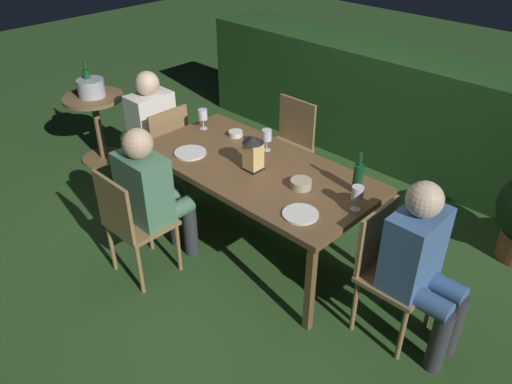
{
  "coord_description": "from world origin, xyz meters",
  "views": [
    {
      "loc": [
        2.21,
        -2.29,
        2.55
      ],
      "look_at": [
        0.0,
        0.0,
        0.52
      ],
      "focal_mm": 35.26,
      "sensor_mm": 36.0,
      "label": 1
    }
  ],
  "objects_px": {
    "wine_glass_a": "(267,136)",
    "wine_glass_b": "(357,194)",
    "chair_side_right_a": "(288,143)",
    "side_table": "(97,118)",
    "dining_table": "(256,173)",
    "lantern_centerpiece": "(253,151)",
    "bowl_bread": "(236,133)",
    "chair_head_near": "(163,147)",
    "plate_b": "(300,214)",
    "wine_glass_c": "(203,115)",
    "chair_head_far": "(389,266)",
    "bowl_olives": "(301,184)",
    "plate_a": "(190,153)",
    "ice_bucket": "(91,87)",
    "chair_side_left_a": "(132,221)",
    "person_in_cream": "(148,125)",
    "person_in_blue": "(422,262)",
    "green_bottle_on_table": "(358,178)",
    "person_in_green": "(152,192)"
  },
  "relations": [
    {
      "from": "person_in_blue",
      "to": "side_table",
      "type": "distance_m",
      "value": 3.53
    },
    {
      "from": "chair_head_far",
      "to": "wine_glass_a",
      "type": "xyz_separation_m",
      "value": [
        -1.27,
        0.24,
        0.38
      ]
    },
    {
      "from": "dining_table",
      "to": "plate_a",
      "type": "relative_size",
      "value": 7.42
    },
    {
      "from": "chair_side_left_a",
      "to": "chair_head_near",
      "type": "height_order",
      "value": "same"
    },
    {
      "from": "lantern_centerpiece",
      "to": "wine_glass_c",
      "type": "xyz_separation_m",
      "value": [
        -0.78,
        0.2,
        -0.03
      ]
    },
    {
      "from": "dining_table",
      "to": "wine_glass_c",
      "type": "relative_size",
      "value": 10.69
    },
    {
      "from": "wine_glass_c",
      "to": "plate_a",
      "type": "xyz_separation_m",
      "value": [
        0.27,
        -0.36,
        -0.11
      ]
    },
    {
      "from": "wine_glass_a",
      "to": "chair_head_near",
      "type": "bearing_deg",
      "value": -167.12
    },
    {
      "from": "ice_bucket",
      "to": "plate_a",
      "type": "bearing_deg",
      "value": -5.3
    },
    {
      "from": "chair_side_right_a",
      "to": "plate_a",
      "type": "distance_m",
      "value": 1.08
    },
    {
      "from": "plate_a",
      "to": "plate_b",
      "type": "distance_m",
      "value": 1.12
    },
    {
      "from": "plate_b",
      "to": "ice_bucket",
      "type": "bearing_deg",
      "value": 175.95
    },
    {
      "from": "person_in_blue",
      "to": "chair_head_far",
      "type": "bearing_deg",
      "value": -180.0
    },
    {
      "from": "person_in_cream",
      "to": "chair_side_right_a",
      "type": "height_order",
      "value": "person_in_cream"
    },
    {
      "from": "wine_glass_a",
      "to": "person_in_cream",
      "type": "bearing_deg",
      "value": -169.11
    },
    {
      "from": "wine_glass_b",
      "to": "chair_head_near",
      "type": "bearing_deg",
      "value": -178.91
    },
    {
      "from": "side_table",
      "to": "plate_b",
      "type": "bearing_deg",
      "value": -4.06
    },
    {
      "from": "person_in_green",
      "to": "chair_head_near",
      "type": "bearing_deg",
      "value": 139.37
    },
    {
      "from": "green_bottle_on_table",
      "to": "plate_a",
      "type": "relative_size",
      "value": 1.19
    },
    {
      "from": "chair_head_near",
      "to": "wine_glass_a",
      "type": "distance_m",
      "value": 1.13
    },
    {
      "from": "wine_glass_b",
      "to": "wine_glass_c",
      "type": "xyz_separation_m",
      "value": [
        -1.6,
        0.11,
        0.0
      ]
    },
    {
      "from": "dining_table",
      "to": "lantern_centerpiece",
      "type": "bearing_deg",
      "value": -67.83
    },
    {
      "from": "plate_a",
      "to": "bowl_olives",
      "type": "xyz_separation_m",
      "value": [
        0.91,
        0.21,
        0.02
      ]
    },
    {
      "from": "plate_a",
      "to": "side_table",
      "type": "distance_m",
      "value": 1.72
    },
    {
      "from": "chair_head_far",
      "to": "bowl_olives",
      "type": "relative_size",
      "value": 5.96
    },
    {
      "from": "person_in_cream",
      "to": "green_bottle_on_table",
      "type": "bearing_deg",
      "value": 6.01
    },
    {
      "from": "wine_glass_b",
      "to": "bowl_bread",
      "type": "relative_size",
      "value": 1.48
    },
    {
      "from": "dining_table",
      "to": "person_in_cream",
      "type": "bearing_deg",
      "value": 180.0
    },
    {
      "from": "green_bottle_on_table",
      "to": "chair_head_near",
      "type": "bearing_deg",
      "value": -173.37
    },
    {
      "from": "green_bottle_on_table",
      "to": "bowl_bread",
      "type": "relative_size",
      "value": 2.53
    },
    {
      "from": "side_table",
      "to": "bowl_bread",
      "type": "bearing_deg",
      "value": 9.7
    },
    {
      "from": "chair_side_right_a",
      "to": "side_table",
      "type": "bearing_deg",
      "value": -153.4
    },
    {
      "from": "wine_glass_c",
      "to": "ice_bucket",
      "type": "relative_size",
      "value": 0.49
    },
    {
      "from": "plate_a",
      "to": "side_table",
      "type": "bearing_deg",
      "value": 174.69
    },
    {
      "from": "bowl_bread",
      "to": "ice_bucket",
      "type": "height_order",
      "value": "ice_bucket"
    },
    {
      "from": "person_in_blue",
      "to": "plate_b",
      "type": "height_order",
      "value": "person_in_blue"
    },
    {
      "from": "green_bottle_on_table",
      "to": "dining_table",
      "type": "bearing_deg",
      "value": -163.23
    },
    {
      "from": "bowl_bread",
      "to": "plate_a",
      "type": "bearing_deg",
      "value": -93.75
    },
    {
      "from": "dining_table",
      "to": "green_bottle_on_table",
      "type": "height_order",
      "value": "green_bottle_on_table"
    },
    {
      "from": "plate_b",
      "to": "wine_glass_c",
      "type": "bearing_deg",
      "value": 163.69
    },
    {
      "from": "bowl_olives",
      "to": "plate_a",
      "type": "bearing_deg",
      "value": -167.16
    },
    {
      "from": "chair_head_far",
      "to": "wine_glass_b",
      "type": "distance_m",
      "value": 0.49
    },
    {
      "from": "wine_glass_c",
      "to": "plate_b",
      "type": "relative_size",
      "value": 0.74
    },
    {
      "from": "plate_b",
      "to": "person_in_cream",
      "type": "bearing_deg",
      "value": 172.71
    },
    {
      "from": "chair_side_right_a",
      "to": "person_in_blue",
      "type": "distance_m",
      "value": 1.95
    },
    {
      "from": "lantern_centerpiece",
      "to": "side_table",
      "type": "relative_size",
      "value": 0.38
    },
    {
      "from": "lantern_centerpiece",
      "to": "bowl_bread",
      "type": "relative_size",
      "value": 2.32
    },
    {
      "from": "wine_glass_a",
      "to": "wine_glass_b",
      "type": "bearing_deg",
      "value": -11.75
    },
    {
      "from": "chair_side_left_a",
      "to": "side_table",
      "type": "height_order",
      "value": "chair_side_left_a"
    },
    {
      "from": "person_in_green",
      "to": "ice_bucket",
      "type": "height_order",
      "value": "person_in_green"
    }
  ]
}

